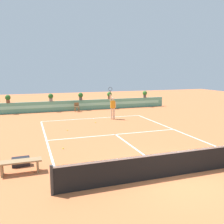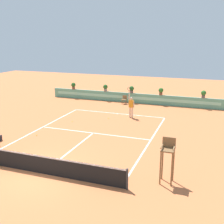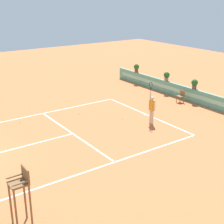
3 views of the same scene
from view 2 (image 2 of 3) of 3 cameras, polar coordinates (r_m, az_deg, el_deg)
ground_plane at (r=19.40m, az=-4.32°, el=-4.67°), size 60.00×60.00×0.00m
court_lines at (r=20.02m, az=-3.49°, el=-4.01°), size 8.32×11.94×0.01m
net at (r=14.36m, az=-14.28°, el=-10.25°), size 8.92×0.10×1.00m
back_wall_barrier at (r=28.70m, az=4.11°, el=2.88°), size 18.00×0.21×1.00m
umpire_chair at (r=13.09m, az=11.31°, el=-8.63°), size 0.60×0.60×2.14m
ball_kid_chair at (r=28.19m, az=2.53°, el=2.64°), size 0.44×0.44×0.85m
tennis_player at (r=23.18m, az=3.92°, el=1.34°), size 0.62×0.25×2.58m
tennis_ball_near_baseline at (r=19.86m, az=-15.13°, el=-4.59°), size 0.07×0.07×0.07m
tennis_ball_mid_court at (r=23.09m, az=-0.76°, el=-1.30°), size 0.07×0.07×0.07m
tennis_ball_by_sideline at (r=22.48m, az=-8.13°, el=-1.91°), size 0.07×0.07×0.07m
potted_plant_far_right at (r=27.52m, az=18.18°, el=3.58°), size 0.48×0.48×0.72m
potted_plant_right at (r=27.90m, az=9.95°, el=4.25°), size 0.48×0.48×0.72m
potted_plant_far_left at (r=30.96m, az=-7.88°, el=5.40°), size 0.48×0.48×0.72m
potted_plant_centre at (r=28.54m, az=4.03°, el=4.68°), size 0.48×0.48×0.72m
potted_plant_left at (r=29.43m, az=-1.36°, el=5.03°), size 0.48×0.48×0.72m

